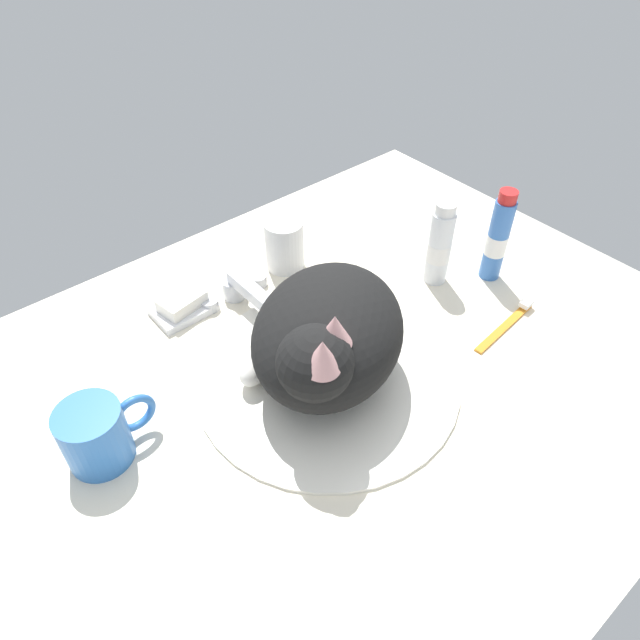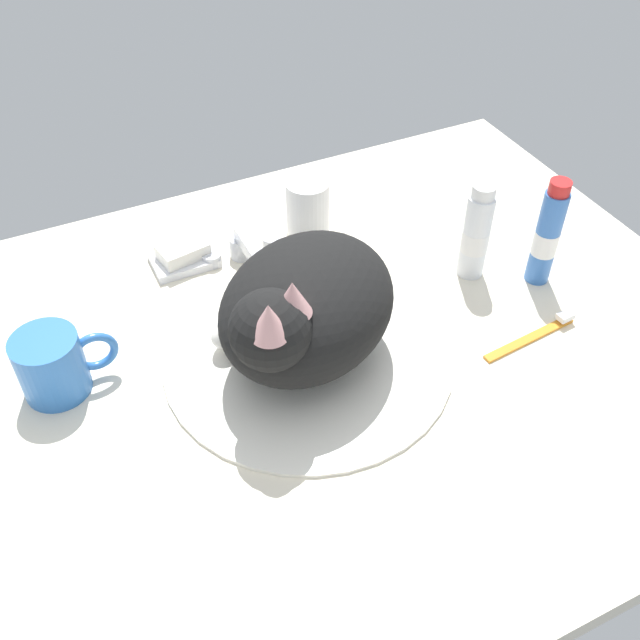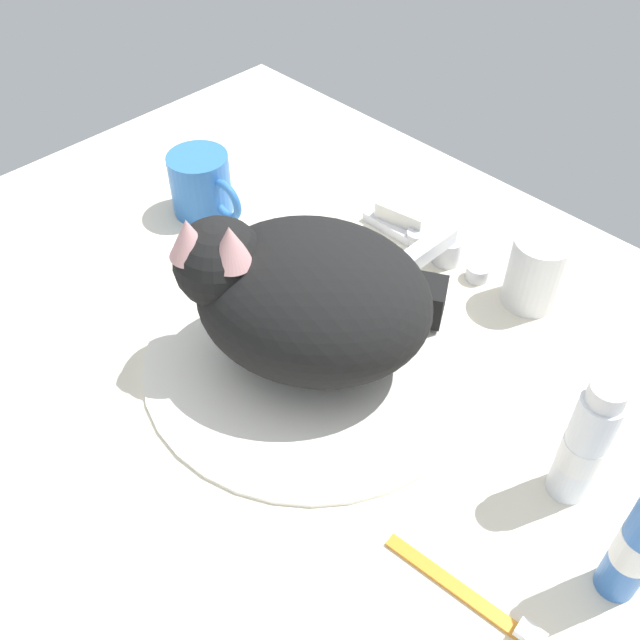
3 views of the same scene
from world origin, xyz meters
TOP-DOWN VIEW (x-y plane):
  - ground_plane at (0.00, 0.00)cm, footprint 110.00×82.50cm
  - sink_basin at (0.00, 0.00)cm, footprint 35.85×35.85cm
  - faucet at (0.00, 20.88)cm, footprint 11.96×11.16cm
  - cat at (-0.87, -0.36)cm, footprint 29.73×29.40cm
  - coffee_mug at (-28.60, 8.04)cm, footprint 11.71×7.75cm
  - rinse_cup at (11.00, 23.69)cm, footprint 6.35×6.35cm
  - soap_dish at (-8.11, 24.36)cm, footprint 9.00×6.40cm
  - soap_bar at (-8.11, 24.36)cm, footprint 7.34×5.59cm
  - toothpaste_bottle at (27.36, 5.12)cm, footprint 3.75×3.75cm
  - toothbrush at (27.53, -9.36)cm, footprint 14.30×2.71cm

SIDE VIEW (x-z plane):
  - ground_plane at x=0.00cm, z-range -3.00..0.00cm
  - sink_basin at x=0.00cm, z-range 0.00..1.00cm
  - toothbrush at x=27.53cm, z-range -0.27..1.33cm
  - soap_dish at x=-8.11cm, z-range 0.00..1.20cm
  - soap_bar at x=-8.11cm, z-range 1.20..3.28cm
  - faucet at x=0.00cm, z-range -0.28..5.00cm
  - coffee_mug at x=-28.60cm, z-range 0.00..8.08cm
  - rinse_cup at x=11.00cm, z-range 0.00..8.54cm
  - toothpaste_bottle at x=27.36cm, z-range -0.47..13.80cm
  - cat at x=-0.87cm, z-range 0.08..17.36cm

